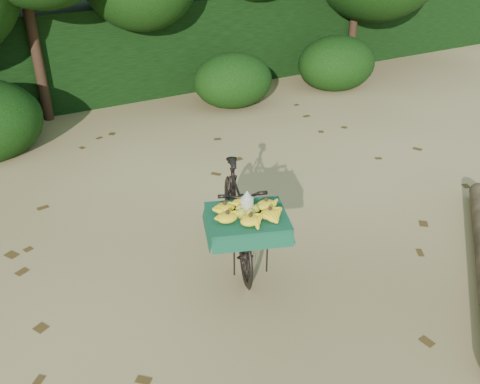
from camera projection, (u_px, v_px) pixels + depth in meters
ground at (295, 233)px, 6.04m from camera, size 80.00×80.00×0.00m
vendor_bicycle at (237, 214)px, 5.40m from camera, size 1.17×1.88×1.05m
hedge_backdrop at (122, 47)px, 10.39m from camera, size 26.00×1.80×1.80m
bush_clumps at (185, 91)px, 9.30m from camera, size 8.80×1.70×0.90m
leaf_litter at (266, 208)px, 6.53m from camera, size 7.00×7.30×0.01m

